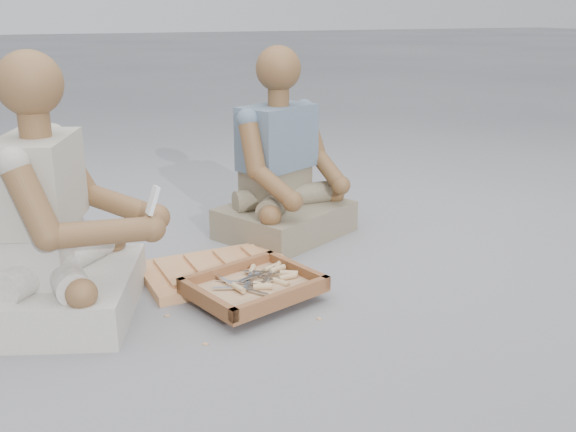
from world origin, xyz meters
name	(u,v)px	position (x,y,z in m)	size (l,w,h in m)	color
ground	(293,296)	(0.00, 0.00, 0.00)	(60.00, 60.00, 0.00)	gray
carved_panel	(218,271)	(-0.21, 0.31, 0.02)	(0.60, 0.40, 0.04)	#AA6741
tool_tray	(254,287)	(-0.16, 0.01, 0.06)	(0.54, 0.48, 0.06)	brown
chisel_0	(273,270)	(-0.04, 0.10, 0.08)	(0.22, 0.08, 0.02)	silver
chisel_1	(235,286)	(-0.23, 0.01, 0.08)	(0.07, 0.22, 0.02)	silver
chisel_2	(276,267)	(-0.02, 0.12, 0.08)	(0.16, 0.18, 0.02)	silver
chisel_3	(277,281)	(-0.06, 0.01, 0.07)	(0.12, 0.20, 0.02)	silver
chisel_4	(251,272)	(-0.12, 0.13, 0.07)	(0.12, 0.20, 0.02)	silver
chisel_5	(283,273)	(-0.02, 0.06, 0.08)	(0.20, 0.13, 0.02)	silver
chisel_6	(272,296)	(-0.13, -0.11, 0.07)	(0.15, 0.19, 0.02)	silver
chisel_7	(257,287)	(-0.16, -0.02, 0.07)	(0.21, 0.09, 0.02)	silver
chisel_8	(283,278)	(-0.03, 0.02, 0.07)	(0.22, 0.03, 0.02)	silver
chisel_9	(257,284)	(-0.14, 0.02, 0.07)	(0.18, 0.15, 0.02)	silver
chisel_10	(267,270)	(-0.06, 0.12, 0.07)	(0.21, 0.11, 0.02)	silver
wood_chip_0	(236,316)	(-0.26, -0.08, 0.00)	(0.02, 0.01, 0.00)	tan
wood_chip_1	(236,286)	(-0.17, 0.17, 0.00)	(0.02, 0.01, 0.00)	tan
wood_chip_2	(188,280)	(-0.34, 0.31, 0.00)	(0.02, 0.01, 0.00)	tan
wood_chip_3	(319,319)	(0.01, -0.22, 0.00)	(0.02, 0.01, 0.00)	tan
wood_chip_4	(206,344)	(-0.42, -0.23, 0.00)	(0.02, 0.01, 0.00)	tan
wood_chip_5	(271,258)	(0.07, 0.39, 0.00)	(0.02, 0.01, 0.00)	tan
wood_chip_6	(167,316)	(-0.49, 0.02, 0.00)	(0.02, 0.01, 0.00)	tan
wood_chip_7	(185,295)	(-0.38, 0.17, 0.00)	(0.02, 0.01, 0.00)	tan
wood_chip_8	(240,280)	(-0.14, 0.22, 0.00)	(0.02, 0.01, 0.00)	tan
wood_chip_9	(163,304)	(-0.48, 0.12, 0.00)	(0.02, 0.01, 0.00)	tan
wood_chip_10	(236,271)	(-0.13, 0.32, 0.00)	(0.02, 0.01, 0.00)	tan
wood_chip_11	(293,276)	(0.08, 0.17, 0.00)	(0.02, 0.01, 0.00)	tan
wood_chip_12	(250,261)	(-0.03, 0.40, 0.00)	(0.02, 0.01, 0.00)	tan
wood_chip_13	(227,282)	(-0.20, 0.23, 0.00)	(0.02, 0.01, 0.00)	tan
wood_chip_14	(298,277)	(0.09, 0.15, 0.00)	(0.02, 0.01, 0.00)	tan
craftsman	(58,230)	(-0.82, 0.19, 0.32)	(0.71, 0.73, 0.94)	beige
companion	(283,175)	(0.24, 0.68, 0.30)	(0.72, 0.67, 0.91)	#796E57
mobile_phone	(153,200)	(-0.51, 0.02, 0.44)	(0.05, 0.05, 0.10)	white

